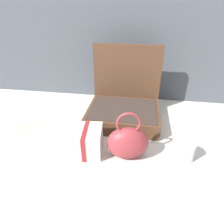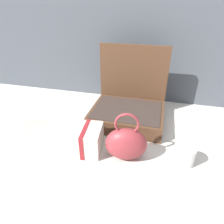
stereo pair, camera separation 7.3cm
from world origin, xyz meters
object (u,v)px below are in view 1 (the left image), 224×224
(teal_pouch_handbag, at_px, (128,142))
(info_card_left, at_px, (34,135))
(coffee_mug, at_px, (185,151))
(cream_toiletry_bag, at_px, (78,141))
(open_suitcase, at_px, (124,105))

(teal_pouch_handbag, bearing_deg, info_card_left, 179.33)
(info_card_left, bearing_deg, coffee_mug, -9.60)
(coffee_mug, bearing_deg, cream_toiletry_bag, -177.55)
(teal_pouch_handbag, bearing_deg, coffee_mug, 6.02)
(cream_toiletry_bag, height_order, coffee_mug, cream_toiletry_bag)
(open_suitcase, xyz_separation_m, teal_pouch_handbag, (0.05, -0.34, -0.00))
(cream_toiletry_bag, bearing_deg, coffee_mug, 2.45)
(open_suitcase, xyz_separation_m, cream_toiletry_bag, (-0.18, -0.34, -0.03))
(coffee_mug, bearing_deg, open_suitcase, 133.84)
(teal_pouch_handbag, xyz_separation_m, info_card_left, (-0.44, 0.01, -0.01))
(cream_toiletry_bag, xyz_separation_m, info_card_left, (-0.22, -0.00, 0.01))
(teal_pouch_handbag, distance_m, coffee_mug, 0.26)
(open_suitcase, xyz_separation_m, coffee_mug, (0.30, -0.32, -0.04))
(open_suitcase, distance_m, coffee_mug, 0.44)
(teal_pouch_handbag, height_order, coffee_mug, teal_pouch_handbag)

